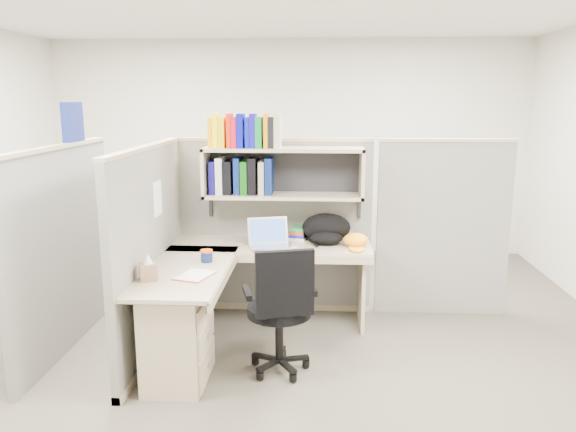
# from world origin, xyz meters

# --- Properties ---
(ground) EXTENTS (6.00, 6.00, 0.00)m
(ground) POSITION_xyz_m (0.00, 0.00, 0.00)
(ground) COLOR #333027
(ground) RESTS_ON ground
(room_shell) EXTENTS (6.00, 6.00, 6.00)m
(room_shell) POSITION_xyz_m (0.00, 0.00, 1.62)
(room_shell) COLOR beige
(room_shell) RESTS_ON ground
(cubicle) EXTENTS (3.79, 1.84, 1.95)m
(cubicle) POSITION_xyz_m (-0.37, 0.45, 0.91)
(cubicle) COLOR #63635E
(cubicle) RESTS_ON ground
(desk) EXTENTS (1.74, 1.75, 0.73)m
(desk) POSITION_xyz_m (-0.41, -0.29, 0.44)
(desk) COLOR gray
(desk) RESTS_ON ground
(laptop) EXTENTS (0.43, 0.43, 0.25)m
(laptop) POSITION_xyz_m (0.00, 0.44, 0.86)
(laptop) COLOR silver
(laptop) RESTS_ON desk
(backpack) EXTENTS (0.44, 0.35, 0.25)m
(backpack) POSITION_xyz_m (0.48, 0.63, 0.86)
(backpack) COLOR black
(backpack) RESTS_ON desk
(orange_cap) EXTENTS (0.22, 0.25, 0.12)m
(orange_cap) POSITION_xyz_m (0.73, 0.52, 0.79)
(orange_cap) COLOR #FF9F16
(orange_cap) RESTS_ON desk
(snack_canister) EXTENTS (0.10, 0.10, 0.09)m
(snack_canister) POSITION_xyz_m (-0.45, -0.01, 0.78)
(snack_canister) COLOR #0D1D4F
(snack_canister) RESTS_ON desk
(tissue_box) EXTENTS (0.15, 0.15, 0.19)m
(tissue_box) POSITION_xyz_m (-0.77, -0.47, 0.82)
(tissue_box) COLOR #916E52
(tissue_box) RESTS_ON desk
(mouse) EXTENTS (0.09, 0.07, 0.03)m
(mouse) POSITION_xyz_m (0.21, 0.39, 0.75)
(mouse) COLOR #889EC2
(mouse) RESTS_ON desk
(paper_cup) EXTENTS (0.08, 0.08, 0.09)m
(paper_cup) POSITION_xyz_m (0.01, 0.68, 0.77)
(paper_cup) COLOR silver
(paper_cup) RESTS_ON desk
(book_stack) EXTENTS (0.21, 0.25, 0.11)m
(book_stack) POSITION_xyz_m (0.23, 0.78, 0.78)
(book_stack) COLOR gray
(book_stack) RESTS_ON desk
(loose_paper) EXTENTS (0.28, 0.32, 0.00)m
(loose_paper) POSITION_xyz_m (-0.47, -0.35, 0.73)
(loose_paper) COLOR white
(loose_paper) RESTS_ON desk
(task_chair) EXTENTS (0.56, 0.51, 0.98)m
(task_chair) POSITION_xyz_m (0.15, -0.39, 0.35)
(task_chair) COLOR black
(task_chair) RESTS_ON ground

